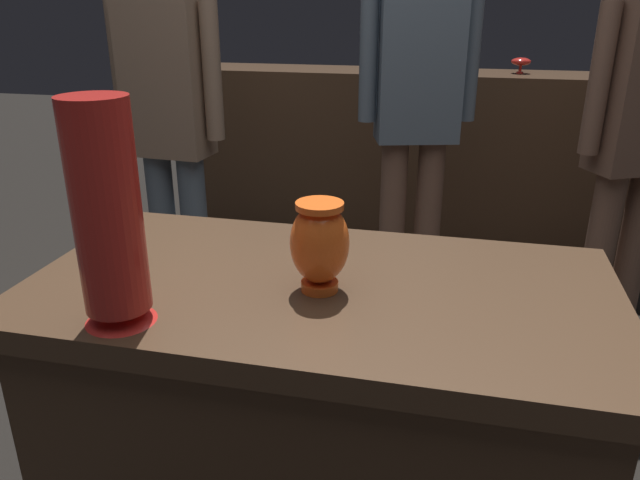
% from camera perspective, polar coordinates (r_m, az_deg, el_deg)
% --- Properties ---
extents(display_plinth, '(1.20, 0.64, 0.80)m').
position_cam_1_polar(display_plinth, '(1.47, 0.03, -18.01)').
color(display_plinth, '#422D1E').
rests_on(display_plinth, ground_plane).
extents(back_display_shelf, '(2.60, 0.40, 0.99)m').
position_cam_1_polar(back_display_shelf, '(3.42, 8.46, 7.06)').
color(back_display_shelf, '#422D1E').
rests_on(back_display_shelf, ground_plane).
extents(vase_centerpiece, '(0.12, 0.12, 0.18)m').
position_cam_1_polar(vase_centerpiece, '(1.18, -0.03, -0.32)').
color(vase_centerpiece, '#E55B1E').
rests_on(vase_centerpiece, display_plinth).
extents(vase_tall_behind, '(0.13, 0.13, 0.40)m').
position_cam_1_polar(vase_tall_behind, '(1.09, -19.22, 2.01)').
color(vase_tall_behind, red).
rests_on(vase_tall_behind, display_plinth).
extents(shelf_vase_center, '(0.10, 0.10, 0.08)m').
position_cam_1_polar(shelf_vase_center, '(3.30, 8.96, 16.25)').
color(shelf_vase_center, red).
rests_on(shelf_vase_center, back_display_shelf).
extents(shelf_vase_right, '(0.10, 0.10, 0.08)m').
position_cam_1_polar(shelf_vase_right, '(3.34, 18.26, 15.52)').
color(shelf_vase_right, red).
rests_on(shelf_vase_right, back_display_shelf).
extents(visitor_center_back, '(0.45, 0.26, 1.63)m').
position_cam_1_polar(visitor_center_back, '(2.52, 9.07, 12.64)').
color(visitor_center_back, brown).
rests_on(visitor_center_back, ground_plane).
extents(visitor_near_left, '(0.47, 0.20, 1.53)m').
position_cam_1_polar(visitor_near_left, '(2.53, -13.89, 10.85)').
color(visitor_near_left, slate).
rests_on(visitor_near_left, ground_plane).
extents(visitor_near_right, '(0.43, 0.30, 1.53)m').
position_cam_1_polar(visitor_near_right, '(2.50, 27.64, 8.86)').
color(visitor_near_right, brown).
rests_on(visitor_near_right, ground_plane).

